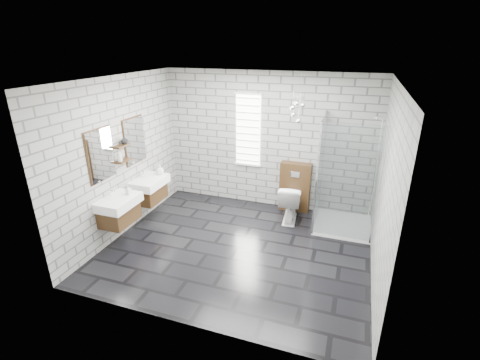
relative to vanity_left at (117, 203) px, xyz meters
The scene contains 20 objects.
floor 2.12m from the vanity_left, 14.81° to the left, with size 4.20×3.60×0.02m, color black.
ceiling 2.78m from the vanity_left, 14.81° to the left, with size 4.20×3.60×0.02m, color white.
wall_back 3.06m from the vanity_left, 50.51° to the left, with size 4.20×0.02×2.70m, color #9A9B95.
wall_front 2.39m from the vanity_left, 34.40° to the right, with size 4.20×0.02×2.70m, color #9A9B95.
wall_left 0.80m from the vanity_left, 111.92° to the left, with size 0.02×3.60×2.70m, color #9A9B95.
wall_right 4.09m from the vanity_left, ahead, with size 0.02×3.60×2.70m, color #9A9B95.
vanity_left is the anchor object (origin of this frame).
vanity_right 0.90m from the vanity_left, 90.00° to the left, with size 0.47×0.70×1.57m.
shelf_lower 0.73m from the vanity_left, 105.13° to the left, with size 0.14×0.30×0.03m, color #422A14.
shelf_upper 0.95m from the vanity_left, 105.13° to the left, with size 0.14×0.30×0.03m, color #422A14.
window 2.85m from the vanity_left, 56.60° to the left, with size 0.56×0.05×1.48m.
cistern_panel 3.36m from the vanity_left, 41.15° to the left, with size 0.60×0.20×1.00m, color #422A14.
flush_plate 3.28m from the vanity_left, 39.77° to the left, with size 0.18×0.01×0.12m, color silver.
shower_enclosure 3.81m from the vanity_left, 26.33° to the left, with size 1.00×1.00×2.03m.
pendant_cluster 3.41m from the vanity_left, 36.51° to the left, with size 0.24×0.24×0.84m.
toilet 3.10m from the vanity_left, 34.81° to the left, with size 0.41×0.71×0.73m, color white.
soap_bottle_a 0.27m from the vanity_left, 55.92° to the left, with size 0.07×0.08×0.16m, color #B2B2B2.
soap_bottle_b 1.18m from the vanity_left, 84.07° to the left, with size 0.15×0.15×0.19m, color #B2B2B2.
soap_bottle_c 0.78m from the vanity_left, 107.35° to the left, with size 0.08×0.08×0.21m, color #B2B2B2.
vase 1.06m from the vanity_left, 101.83° to the left, with size 0.12×0.12×0.13m, color #B2B2B2.
Camera 1 is at (1.64, -4.68, 3.20)m, focal length 26.00 mm.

